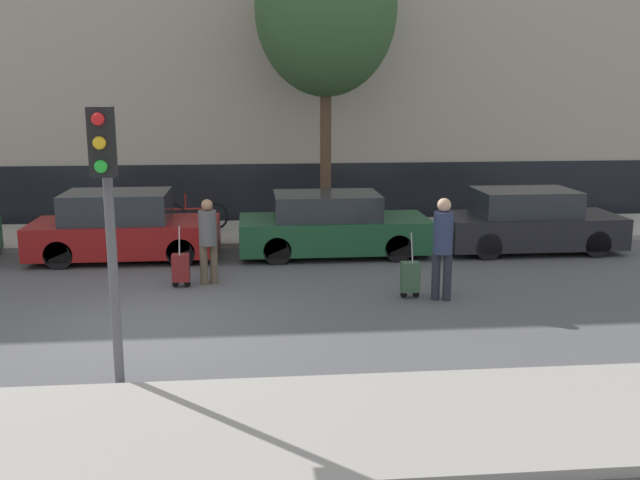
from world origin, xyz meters
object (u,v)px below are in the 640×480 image
Objects in this scene: trolley_right at (410,277)px; bare_tree_near_crossing at (326,9)px; trolley_left at (181,268)px; pedestrian_left at (208,236)px; traffic_light at (106,191)px; parked_bicycle at (193,216)px; parked_car_2 at (332,226)px; parked_car_3 at (528,223)px; pedestrian_right at (443,242)px; parked_car_1 at (123,228)px.

trolley_right is 0.16× the size of bare_tree_near_crossing.
trolley_left is 7.86m from bare_tree_near_crossing.
pedestrian_left is 5.13m from traffic_light.
trolley_left is 4.95m from parked_bicycle.
pedestrian_left is 0.47× the size of traffic_light.
parked_car_2 is at bearing 63.61° from traffic_light.
parked_bicycle is (-4.27, 6.05, 0.11)m from trolley_right.
parked_car_3 is (4.53, -0.05, 0.01)m from parked_car_2.
pedestrian_right is at bearing -41.73° from pedestrian_left.
trolley_left is (-7.66, -2.37, -0.29)m from parked_car_3.
bare_tree_near_crossing is (0.12, 2.51, 4.92)m from parked_car_2.
parked_car_3 is at bearing -0.56° from parked_car_1.
traffic_light is 0.45× the size of bare_tree_near_crossing.
traffic_light reaches higher than parked_car_2.
traffic_light is (-0.87, -4.81, 1.55)m from pedestrian_left.
trolley_left is 0.34× the size of traffic_light.
pedestrian_left reaches higher than parked_car_2.
parked_car_3 is 7.47m from pedestrian_left.
traffic_light is (1.09, -7.07, 1.79)m from parked_car_1.
bare_tree_near_crossing is (3.38, -0.03, 5.08)m from parked_bicycle.
parked_bicycle is (-0.65, 4.74, -0.43)m from pedestrian_left.
pedestrian_right is (1.52, -3.69, 0.39)m from parked_car_2.
parked_car_3 reaches higher than parked_car_2.
traffic_light is at bearing -110.72° from bare_tree_near_crossing.
pedestrian_right is at bearing -19.06° from trolley_right.
parked_car_2 is 2.31× the size of pedestrian_right.
traffic_light is at bearing -122.22° from pedestrian_left.
pedestrian_right is (6.10, -3.74, 0.36)m from parked_car_1.
parked_car_3 is 8.21m from parked_bicycle.
parked_car_2 is 5.52m from bare_tree_near_crossing.
parked_car_1 is at bearing 98.79° from traffic_light.
parked_car_1 reaches higher than trolley_left.
pedestrian_left is 0.92× the size of parked_bicycle.
trolley_left is at bearing 165.12° from trolley_right.
pedestrian_right is at bearing -52.45° from parked_bicycle.
pedestrian_left is 1.39× the size of trolley_left.
bare_tree_near_crossing reaches higher than pedestrian_right.
pedestrian_left reaches higher than parked_car_1.
parked_car_1 is at bearing 167.63° from pedestrian_right.
parked_car_3 is at bearing 44.51° from trolley_right.
parked_car_1 reaches higher than parked_car_2.
pedestrian_left is 3.89m from trolley_right.
trolley_left is (1.45, -2.46, -0.31)m from parked_car_1.
parked_car_2 is 2.57× the size of pedestrian_left.
pedestrian_right is at bearing -129.51° from parked_car_3.
pedestrian_right is 1.03× the size of parked_bicycle.
traffic_light is (-3.48, -7.02, 1.82)m from parked_car_2.
trolley_right is 8.00m from bare_tree_near_crossing.
parked_car_1 is 6.62m from trolley_right.
parked_bicycle is at bearing 91.57° from trolley_left.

